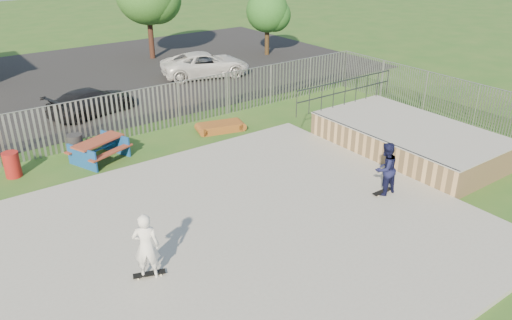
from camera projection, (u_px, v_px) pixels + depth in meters
ground at (218, 244)px, 14.08m from camera, size 120.00×120.00×0.00m
concrete_slab at (218, 241)px, 14.05m from camera, size 15.00×12.00×0.15m
quarter_pipe at (408, 139)px, 19.67m from camera, size 5.50×7.05×2.19m
fence at (172, 150)px, 17.55m from camera, size 26.04×16.02×2.00m
picnic_table at (99, 150)px, 19.00m from camera, size 2.42×2.22×0.83m
funbox at (221, 127)px, 21.87m from camera, size 1.95×1.30×0.36m
trash_bin_red at (12, 165)px, 17.72m from camera, size 0.56×0.56×0.93m
trash_bin_grey at (76, 147)px, 19.11m from camera, size 0.59×0.59×0.98m
parking_lot at (38, 87)px, 28.01m from camera, size 40.00×18.00×0.02m
car_dark at (92, 101)px, 23.64m from camera, size 4.60×2.77×1.25m
car_white at (206, 64)px, 29.68m from camera, size 5.66×3.65×1.45m
tree_right at (267, 11)px, 33.96m from camera, size 2.88×2.88×4.44m
skateboard_a at (382, 192)px, 16.45m from camera, size 0.80×0.20×0.08m
skateboard_b at (149, 275)px, 12.52m from camera, size 0.82×0.45×0.08m
skater_navy at (385, 169)px, 16.09m from camera, size 0.87×0.68×1.79m
skater_white at (146, 246)px, 12.16m from camera, size 0.78×0.69×1.79m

